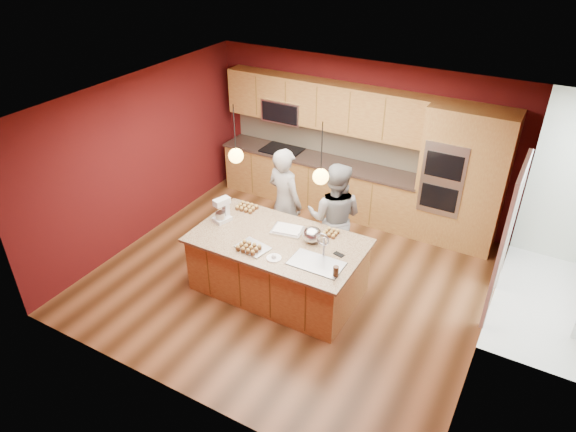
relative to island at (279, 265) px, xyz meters
The scene contains 24 objects.
floor 0.56m from the island, 87.78° to the left, with size 5.50×5.50×0.00m, color #412612.
ceiling 2.28m from the island, 87.78° to the left, with size 5.50×5.50×0.00m, color silver.
wall_back 2.98m from the island, 89.73° to the left, with size 5.50×5.50×0.00m, color #4D1011.
wall_front 2.34m from the island, 89.65° to the right, with size 5.50×5.50×0.00m, color #4D1011.
wall_left 2.90m from the island, behind, with size 5.00×5.00×0.00m, color #4D1011.
wall_right 2.93m from the island, ahead, with size 5.00×5.00×0.00m, color #4D1011.
cabinet_run 2.72m from the island, 104.46° to the left, with size 3.74×0.64×2.30m.
oven_column 3.22m from the island, 53.74° to the left, with size 1.30×0.62×2.30m.
doorway_trim 3.03m from the island, 22.55° to the left, with size 0.08×1.11×2.20m, color silver, non-canonical shape.
pendant_left 1.68m from the island, behind, with size 0.20×0.20×0.80m.
pendant_right 1.67m from the island, ahead, with size 0.20×0.20×0.80m.
island is the anchor object (origin of this frame).
person_left 1.11m from the island, 114.58° to the left, with size 0.65×0.43×1.79m, color black.
person_right 1.10m from the island, 65.61° to the left, with size 0.85×0.66×1.74m, color slate.
stand_mixer 1.13m from the island, behind, with size 0.25×0.30×0.36m.
sheet_cake 0.52m from the island, 89.09° to the left, with size 0.48×0.39×0.05m.
cooling_rack 0.59m from the island, 120.75° to the right, with size 0.43×0.31×0.02m, color #B4B7BB.
mixing_bowl 0.71m from the island, 24.84° to the left, with size 0.27×0.27×0.23m, color #B5B8BD.
plate 0.62m from the island, 67.60° to the right, with size 0.20×0.20×0.01m, color white.
tumbler 1.19m from the island, 18.77° to the right, with size 0.07×0.07×0.14m, color #3B2010.
phone 0.98m from the island, ahead, with size 0.14×0.08×0.01m, color black.
cupcakes_left 1.08m from the island, 149.86° to the left, with size 0.32×0.24×0.07m, color #B18B42, non-canonical shape.
cupcakes_rack 0.67m from the island, 118.16° to the right, with size 0.31×0.23×0.07m, color #B18B42, non-canonical shape.
cupcakes_right 0.88m from the island, 39.46° to the left, with size 0.21×0.21×0.06m, color #B18B42, non-canonical shape.
Camera 1 is at (2.96, -5.38, 4.82)m, focal length 32.00 mm.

